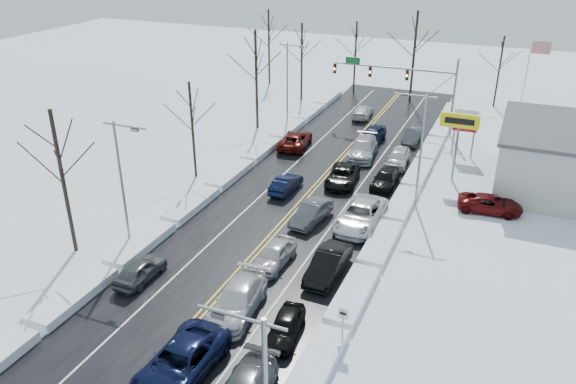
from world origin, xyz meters
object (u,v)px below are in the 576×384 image
at_px(tires_plus_sign, 459,125).
at_px(oncoming_car_0, 286,191).
at_px(flagpole, 527,81).
at_px(traffic_signal_mast, 406,79).

bearing_deg(tires_plus_sign, oncoming_car_0, -148.14).
xyz_separation_m(tires_plus_sign, flagpole, (4.67, 14.01, 0.93)).
bearing_deg(flagpole, oncoming_car_0, -128.22).
distance_m(traffic_signal_mast, tires_plus_sign, 13.92).
xyz_separation_m(traffic_signal_mast, flagpole, (11.72, 2.01, 0.45)).
xyz_separation_m(traffic_signal_mast, oncoming_car_0, (-5.39, -19.73, -5.48)).
xyz_separation_m(flagpole, oncoming_car_0, (-17.12, -21.74, -5.93)).
height_order(tires_plus_sign, oncoming_car_0, tires_plus_sign).
bearing_deg(traffic_signal_mast, tires_plus_sign, -59.54).
height_order(traffic_signal_mast, tires_plus_sign, traffic_signal_mast).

